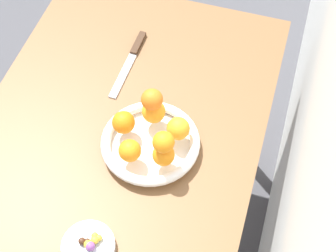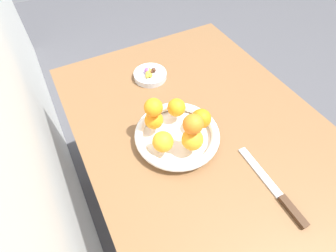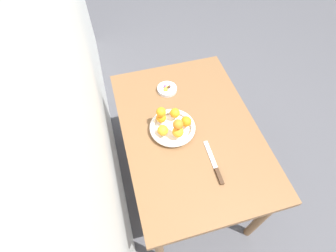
{
  "view_description": "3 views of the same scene",
  "coord_description": "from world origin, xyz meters",
  "px_view_note": "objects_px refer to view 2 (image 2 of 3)",
  "views": [
    {
      "loc": [
        0.69,
        0.35,
        1.89
      ],
      "look_at": [
        -0.01,
        0.14,
        0.82
      ],
      "focal_mm": 55.0,
      "sensor_mm": 36.0,
      "label": 1
    },
    {
      "loc": [
        -0.39,
        0.35,
        1.39
      ],
      "look_at": [
        0.02,
        0.13,
        0.82
      ],
      "focal_mm": 28.0,
      "sensor_mm": 36.0,
      "label": 2
    },
    {
      "loc": [
        -0.78,
        0.35,
        1.97
      ],
      "look_at": [
        0.01,
        0.13,
        0.8
      ],
      "focal_mm": 28.0,
      "sensor_mm": 36.0,
      "label": 3
    }
  ],
  "objects_px": {
    "orange_2": "(176,108)",
    "candy_ball_2": "(149,71)",
    "orange_0": "(192,140)",
    "orange_4": "(163,142)",
    "fruit_bowl": "(177,135)",
    "candy_ball_4": "(147,71)",
    "candy_dish": "(150,75)",
    "orange_6": "(153,107)",
    "orange_5": "(193,124)",
    "candy_ball_5": "(148,74)",
    "dining_table": "(205,148)",
    "candy_ball_6": "(151,72)",
    "candy_ball_1": "(154,70)",
    "knife": "(276,191)",
    "candy_ball_0": "(150,75)",
    "candy_ball_3": "(147,76)",
    "orange_3": "(154,120)",
    "orange_1": "(201,119)"
  },
  "relations": [
    {
      "from": "fruit_bowl",
      "to": "knife",
      "type": "distance_m",
      "value": 0.32
    },
    {
      "from": "fruit_bowl",
      "to": "orange_2",
      "type": "bearing_deg",
      "value": -26.58
    },
    {
      "from": "fruit_bowl",
      "to": "candy_ball_5",
      "type": "xyz_separation_m",
      "value": [
        0.29,
        -0.04,
        0.01
      ]
    },
    {
      "from": "fruit_bowl",
      "to": "candy_ball_6",
      "type": "height_order",
      "value": "fruit_bowl"
    },
    {
      "from": "candy_ball_1",
      "to": "candy_ball_2",
      "type": "height_order",
      "value": "candy_ball_2"
    },
    {
      "from": "candy_dish",
      "to": "candy_ball_5",
      "type": "distance_m",
      "value": 0.03
    },
    {
      "from": "dining_table",
      "to": "candy_ball_0",
      "type": "distance_m",
      "value": 0.33
    },
    {
      "from": "candy_ball_4",
      "to": "candy_dish",
      "type": "bearing_deg",
      "value": -118.74
    },
    {
      "from": "orange_0",
      "to": "candy_ball_4",
      "type": "relative_size",
      "value": 2.82
    },
    {
      "from": "orange_2",
      "to": "orange_3",
      "type": "relative_size",
      "value": 1.02
    },
    {
      "from": "candy_ball_3",
      "to": "orange_2",
      "type": "bearing_deg",
      "value": 179.69
    },
    {
      "from": "candy_ball_2",
      "to": "candy_ball_5",
      "type": "bearing_deg",
      "value": 142.78
    },
    {
      "from": "orange_5",
      "to": "candy_ball_2",
      "type": "xyz_separation_m",
      "value": [
        0.37,
        -0.04,
        -0.1
      ]
    },
    {
      "from": "orange_5",
      "to": "orange_6",
      "type": "distance_m",
      "value": 0.13
    },
    {
      "from": "candy_ball_3",
      "to": "candy_ball_6",
      "type": "height_order",
      "value": "same"
    },
    {
      "from": "orange_6",
      "to": "candy_ball_4",
      "type": "relative_size",
      "value": 2.46
    },
    {
      "from": "orange_6",
      "to": "orange_2",
      "type": "bearing_deg",
      "value": -80.08
    },
    {
      "from": "candy_ball_2",
      "to": "knife",
      "type": "xyz_separation_m",
      "value": [
        -0.58,
        -0.1,
        -0.03
      ]
    },
    {
      "from": "candy_ball_4",
      "to": "knife",
      "type": "height_order",
      "value": "candy_ball_4"
    },
    {
      "from": "candy_ball_4",
      "to": "orange_6",
      "type": "bearing_deg",
      "value": 160.03
    },
    {
      "from": "dining_table",
      "to": "orange_0",
      "type": "height_order",
      "value": "orange_0"
    },
    {
      "from": "orange_5",
      "to": "candy_ball_0",
      "type": "distance_m",
      "value": 0.36
    },
    {
      "from": "dining_table",
      "to": "fruit_bowl",
      "type": "bearing_deg",
      "value": 78.01
    },
    {
      "from": "orange_4",
      "to": "candy_ball_6",
      "type": "relative_size",
      "value": 3.94
    },
    {
      "from": "orange_6",
      "to": "candy_ball_1",
      "type": "height_order",
      "value": "orange_6"
    },
    {
      "from": "orange_0",
      "to": "orange_4",
      "type": "bearing_deg",
      "value": 66.84
    },
    {
      "from": "orange_0",
      "to": "candy_ball_1",
      "type": "height_order",
      "value": "orange_0"
    },
    {
      "from": "candy_ball_0",
      "to": "orange_2",
      "type": "bearing_deg",
      "value": 176.85
    },
    {
      "from": "candy_ball_0",
      "to": "knife",
      "type": "distance_m",
      "value": 0.57
    },
    {
      "from": "fruit_bowl",
      "to": "candy_ball_4",
      "type": "bearing_deg",
      "value": -7.99
    },
    {
      "from": "candy_ball_2",
      "to": "candy_ball_3",
      "type": "distance_m",
      "value": 0.03
    },
    {
      "from": "dining_table",
      "to": "candy_dish",
      "type": "height_order",
      "value": "candy_dish"
    },
    {
      "from": "dining_table",
      "to": "candy_ball_4",
      "type": "bearing_deg",
      "value": 9.69
    },
    {
      "from": "fruit_bowl",
      "to": "orange_0",
      "type": "distance_m",
      "value": 0.08
    },
    {
      "from": "orange_2",
      "to": "orange_5",
      "type": "xyz_separation_m",
      "value": [
        -0.12,
        0.02,
        0.06
      ]
    },
    {
      "from": "candy_ball_4",
      "to": "candy_ball_5",
      "type": "xyz_separation_m",
      "value": [
        -0.02,
        0.0,
        -0.0
      ]
    },
    {
      "from": "candy_dish",
      "to": "orange_0",
      "type": "bearing_deg",
      "value": 173.55
    },
    {
      "from": "orange_1",
      "to": "candy_ball_0",
      "type": "height_order",
      "value": "orange_1"
    },
    {
      "from": "orange_0",
      "to": "candy_ball_3",
      "type": "bearing_deg",
      "value": -3.61
    },
    {
      "from": "candy_ball_2",
      "to": "orange_4",
      "type": "bearing_deg",
      "value": 161.34
    },
    {
      "from": "orange_1",
      "to": "orange_4",
      "type": "bearing_deg",
      "value": 99.09
    },
    {
      "from": "candy_ball_4",
      "to": "candy_ball_0",
      "type": "bearing_deg",
      "value": -179.3
    },
    {
      "from": "fruit_bowl",
      "to": "knife",
      "type": "height_order",
      "value": "fruit_bowl"
    },
    {
      "from": "orange_5",
      "to": "candy_ball_6",
      "type": "relative_size",
      "value": 3.69
    },
    {
      "from": "fruit_bowl",
      "to": "candy_ball_5",
      "type": "bearing_deg",
      "value": -7.69
    },
    {
      "from": "orange_2",
      "to": "candy_ball_2",
      "type": "relative_size",
      "value": 2.84
    },
    {
      "from": "orange_5",
      "to": "orange_0",
      "type": "bearing_deg",
      "value": 172.31
    },
    {
      "from": "orange_4",
      "to": "candy_ball_5",
      "type": "relative_size",
      "value": 3.01
    },
    {
      "from": "dining_table",
      "to": "candy_ball_5",
      "type": "bearing_deg",
      "value": 10.91
    },
    {
      "from": "dining_table",
      "to": "candy_ball_2",
      "type": "xyz_separation_m",
      "value": [
        0.33,
        0.05,
        0.12
      ]
    }
  ]
}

